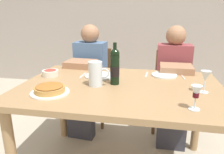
% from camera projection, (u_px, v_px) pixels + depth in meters
% --- Properties ---
extents(back_wall, '(8.00, 0.10, 2.80)m').
position_uv_depth(back_wall, '(141.00, 5.00, 3.49)').
color(back_wall, '#A3998E').
rests_on(back_wall, ground).
extents(dining_table, '(1.50, 1.00, 0.76)m').
position_uv_depth(dining_table, '(120.00, 97.00, 1.61)').
color(dining_table, '#9E7A51').
rests_on(dining_table, ground).
extents(wine_bottle, '(0.07, 0.07, 0.31)m').
position_uv_depth(wine_bottle, '(115.00, 67.00, 1.58)').
color(wine_bottle, black).
rests_on(wine_bottle, dining_table).
extents(water_pitcher, '(0.16, 0.10, 0.18)m').
position_uv_depth(water_pitcher, '(96.00, 75.00, 1.56)').
color(water_pitcher, silver).
rests_on(water_pitcher, dining_table).
extents(baked_tart, '(0.26, 0.26, 0.06)m').
position_uv_depth(baked_tart, '(50.00, 89.00, 1.42)').
color(baked_tart, white).
rests_on(baked_tart, dining_table).
extents(salad_bowl, '(0.14, 0.14, 0.06)m').
position_uv_depth(salad_bowl, '(50.00, 72.00, 1.82)').
color(salad_bowl, silver).
rests_on(salad_bowl, dining_table).
extents(wine_glass_left_diner, '(0.06, 0.06, 0.14)m').
position_uv_depth(wine_glass_left_diner, '(196.00, 93.00, 1.17)').
color(wine_glass_left_diner, silver).
rests_on(wine_glass_left_diner, dining_table).
extents(wine_glass_right_diner, '(0.07, 0.07, 0.15)m').
position_uv_depth(wine_glass_right_diner, '(205.00, 77.00, 1.42)').
color(wine_glass_right_diner, silver).
rests_on(wine_glass_right_diner, dining_table).
extents(dinner_plate_left_setting, '(0.21, 0.21, 0.01)m').
position_uv_depth(dinner_plate_left_setting, '(164.00, 75.00, 1.83)').
color(dinner_plate_left_setting, silver).
rests_on(dinner_plate_left_setting, dining_table).
extents(dinner_plate_right_setting, '(0.25, 0.25, 0.01)m').
position_uv_depth(dinner_plate_right_setting, '(100.00, 76.00, 1.80)').
color(dinner_plate_right_setting, silver).
rests_on(dinner_plate_right_setting, dining_table).
extents(fork_left_setting, '(0.03, 0.16, 0.00)m').
position_uv_depth(fork_left_setting, '(147.00, 75.00, 1.85)').
color(fork_left_setting, silver).
rests_on(fork_left_setting, dining_table).
extents(knife_left_setting, '(0.03, 0.18, 0.00)m').
position_uv_depth(knife_left_setting, '(182.00, 76.00, 1.80)').
color(knife_left_setting, silver).
rests_on(knife_left_setting, dining_table).
extents(knife_right_setting, '(0.01, 0.18, 0.00)m').
position_uv_depth(knife_right_setting, '(117.00, 77.00, 1.78)').
color(knife_right_setting, silver).
rests_on(knife_right_setting, dining_table).
extents(spoon_right_setting, '(0.01, 0.16, 0.00)m').
position_uv_depth(spoon_right_setting, '(83.00, 75.00, 1.83)').
color(spoon_right_setting, silver).
rests_on(spoon_right_setting, dining_table).
extents(chair_left, '(0.43, 0.43, 0.87)m').
position_uv_depth(chair_left, '(95.00, 80.00, 2.58)').
color(chair_left, brown).
rests_on(chair_left, ground).
extents(diner_left, '(0.36, 0.52, 1.16)m').
position_uv_depth(diner_left, '(88.00, 76.00, 2.33)').
color(diner_left, '#4C6B93').
rests_on(diner_left, ground).
extents(chair_right, '(0.40, 0.40, 0.87)m').
position_uv_depth(chair_right, '(171.00, 85.00, 2.41)').
color(chair_right, brown).
rests_on(chair_right, ground).
extents(diner_right, '(0.34, 0.50, 1.16)m').
position_uv_depth(diner_right, '(173.00, 81.00, 2.15)').
color(diner_right, '#8E3D42').
rests_on(diner_right, ground).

